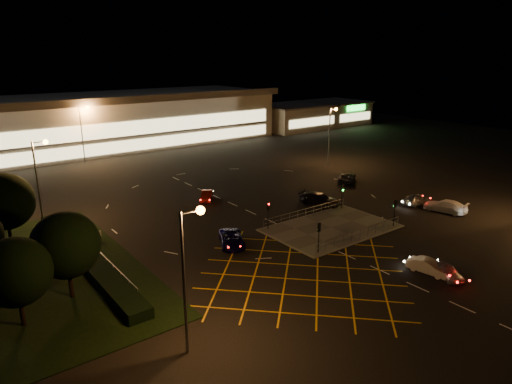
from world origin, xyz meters
TOP-DOWN VIEW (x-y plane):
  - ground at (0.00, 0.00)m, footprint 180.00×180.00m
  - pedestrian_island at (2.00, -2.00)m, footprint 14.00×9.00m
  - grass_verge at (-28.00, 6.00)m, footprint 18.00×30.00m
  - hedge at (-23.00, 6.00)m, footprint 2.00×26.00m
  - supermarket at (0.00, 61.95)m, footprint 72.00×26.50m
  - retail_unit_a at (46.00, 53.97)m, footprint 18.80×14.80m
  - retail_unit_b at (62.00, 53.96)m, footprint 14.80×14.80m
  - streetlight_sw at (-21.56, -12.00)m, footprint 1.78×0.56m
  - streetlight_nw at (-23.56, 18.00)m, footprint 1.78×0.56m
  - streetlight_ne at (24.44, 20.00)m, footprint 1.78×0.56m
  - streetlight_far_left at (-9.56, 48.00)m, footprint 1.78×0.56m
  - streetlight_far_right at (30.44, 50.00)m, footprint 1.78×0.56m
  - signal_sw at (-4.00, -5.99)m, footprint 0.28×0.30m
  - signal_se at (8.00, -5.99)m, footprint 0.28×0.30m
  - signal_nw at (-4.00, 1.99)m, footprint 0.28×0.30m
  - signal_ne at (8.00, 1.99)m, footprint 0.28×0.30m
  - tree_a at (-30.00, -2.00)m, footprint 5.04×5.04m
  - tree_c at (-28.00, 14.00)m, footprint 5.76×5.76m
  - tree_e at (-26.00, 0.00)m, footprint 5.40×5.40m
  - car_near_silver at (1.55, -16.51)m, footprint 2.69×3.89m
  - car_queue_white at (1.04, -15.03)m, footprint 1.93×4.05m
  - car_left_blue at (-9.67, 0.90)m, footprint 4.37×5.57m
  - car_far_dkgrey at (6.97, 5.00)m, footprint 4.19×5.78m
  - car_right_silver at (17.10, -2.78)m, footprint 4.40×2.01m
  - car_circ_red at (-3.81, 15.50)m, footprint 3.47×3.91m
  - car_east_grey at (18.20, 10.33)m, footprint 5.62×5.01m
  - car_approach_white at (17.59, -6.60)m, footprint 3.24×5.60m

SIDE VIEW (x-z plane):
  - ground at x=0.00m, z-range 0.00..0.00m
  - grass_verge at x=-28.00m, z-range 0.00..0.08m
  - pedestrian_island at x=2.00m, z-range 0.00..0.12m
  - hedge at x=-23.00m, z-range 0.00..1.00m
  - car_near_silver at x=1.55m, z-range 0.00..1.23m
  - car_queue_white at x=1.04m, z-range 0.00..1.28m
  - car_circ_red at x=-3.81m, z-range 0.00..1.28m
  - car_left_blue at x=-9.67m, z-range 0.00..1.41m
  - car_east_grey at x=18.20m, z-range 0.00..1.45m
  - car_right_silver at x=17.10m, z-range 0.00..1.46m
  - car_approach_white at x=17.59m, z-range 0.00..1.52m
  - car_far_dkgrey at x=6.97m, z-range 0.00..1.55m
  - signal_sw at x=-4.00m, z-range 0.79..3.94m
  - signal_se at x=8.00m, z-range 0.79..3.94m
  - signal_nw at x=-4.00m, z-range 0.79..3.94m
  - signal_ne at x=8.00m, z-range 0.79..3.94m
  - retail_unit_a at x=46.00m, z-range 0.04..6.39m
  - retail_unit_b at x=62.00m, z-range 0.05..6.40m
  - tree_a at x=-30.00m, z-range 0.90..7.76m
  - tree_e at x=-26.00m, z-range 0.97..8.32m
  - tree_c at x=-28.00m, z-range 1.03..8.87m
  - supermarket at x=0.00m, z-range 0.06..10.56m
  - streetlight_sw at x=-21.56m, z-range 1.55..11.58m
  - streetlight_nw at x=-23.56m, z-range 1.55..11.58m
  - streetlight_ne at x=24.44m, z-range 1.55..11.58m
  - streetlight_far_left at x=-9.56m, z-range 1.55..11.58m
  - streetlight_far_right at x=30.44m, z-range 1.55..11.58m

